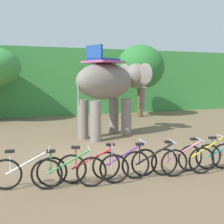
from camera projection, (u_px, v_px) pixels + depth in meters
ground_plane at (101, 157)px, 9.56m from camera, size 80.00×80.00×0.00m
foliage_hedge at (41, 81)px, 22.32m from camera, size 36.00×6.00×4.45m
tree_center_left at (140, 67)px, 19.19m from camera, size 3.01×3.01×4.55m
elephant at (111, 85)px, 12.84m from camera, size 4.16×2.99×3.78m
bike_white at (29, 172)px, 6.82m from camera, size 1.69×0.52×0.92m
bike_green at (69, 172)px, 6.84m from camera, size 1.69×0.53×0.92m
bike_red at (93, 168)px, 7.14m from camera, size 1.63×0.71×0.92m
bike_purple at (125, 163)px, 7.55m from camera, size 1.71×0.52×0.92m
bike_black at (155, 163)px, 7.55m from camera, size 1.69×0.53×0.92m
bike_pink at (183, 160)px, 7.80m from camera, size 1.68×0.56×0.92m
bike_yellow at (207, 156)px, 8.21m from camera, size 1.71×0.52×0.92m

